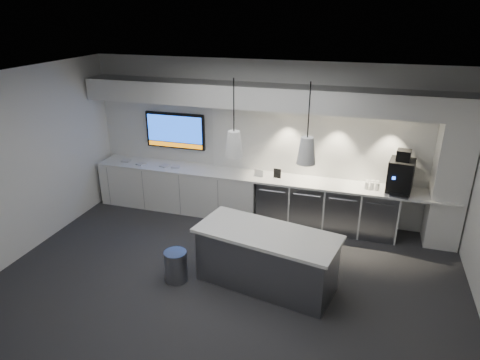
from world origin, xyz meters
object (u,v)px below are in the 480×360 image
(bin, at_px, (176,266))
(island, at_px, (266,258))
(wall_tv, at_px, (175,131))
(coffee_machine, at_px, (401,174))

(bin, bearing_deg, island, 12.73)
(wall_tv, relative_size, coffee_machine, 1.69)
(bin, xyz_separation_m, coffee_machine, (3.17, 2.37, 0.96))
(island, bearing_deg, coffee_machine, 59.43)
(island, height_order, coffee_machine, coffee_machine)
(wall_tv, relative_size, island, 0.57)
(wall_tv, xyz_separation_m, island, (2.47, -2.31, -1.12))
(wall_tv, bearing_deg, coffee_machine, -3.27)
(wall_tv, bearing_deg, island, -43.10)
(island, xyz_separation_m, coffee_machine, (1.84, 2.07, 0.76))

